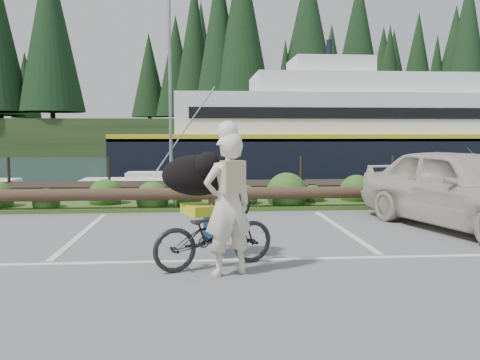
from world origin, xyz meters
name	(u,v)px	position (x,y,z in m)	size (l,w,h in m)	color
ground	(219,255)	(0.00, 0.00, 0.00)	(72.00, 72.00, 0.00)	#5C5C5F
harbor_backdrop	(203,145)	(0.39, 78.52, 0.00)	(170.00, 160.00, 30.00)	#1A2F3F
vegetation_strip	(211,205)	(0.00, 5.30, 0.05)	(34.00, 1.60, 0.10)	#3D5B21
log_rail	(212,211)	(0.00, 4.60, 0.00)	(32.00, 0.30, 0.60)	#443021
bicycle	(215,234)	(-0.09, -0.76, 0.49)	(0.66, 1.88, 0.99)	black
cyclist	(228,204)	(0.08, -1.16, 0.98)	(0.71, 0.47, 1.96)	beige
dog	(198,175)	(-0.33, -0.21, 1.31)	(1.10, 0.54, 0.64)	black
parked_car	(463,188)	(5.04, 1.79, 0.84)	(1.98, 4.92, 1.68)	#BEB5A6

